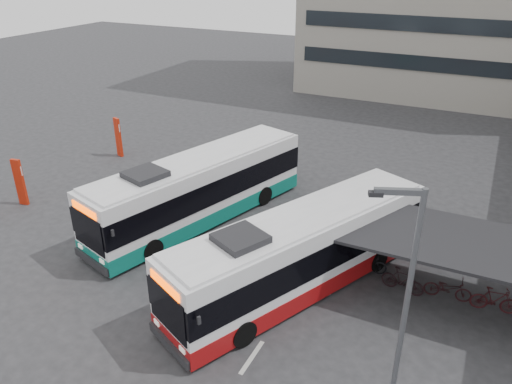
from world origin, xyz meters
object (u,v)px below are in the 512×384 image
at_px(bus_main, 301,252).
at_px(pedestrian, 175,197).
at_px(bus_teal, 199,189).
at_px(lamp_post, 402,304).

relative_size(bus_main, pedestrian, 7.10).
bearing_deg(bus_teal, pedestrian, -169.10).
distance_m(bus_main, pedestrian, 8.48).
relative_size(bus_teal, lamp_post, 1.65).
bearing_deg(pedestrian, bus_teal, -81.63).
relative_size(bus_main, bus_teal, 0.96).
bearing_deg(bus_main, bus_teal, -179.84).
height_order(bus_main, lamp_post, lamp_post).
xyz_separation_m(bus_main, pedestrian, (-7.86, 3.08, -0.77)).
bearing_deg(pedestrian, lamp_post, -108.44).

